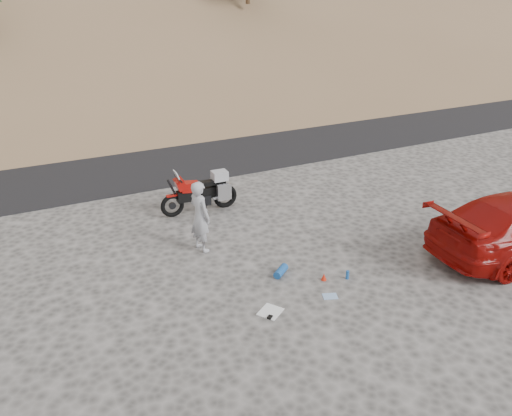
# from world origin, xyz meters

# --- Properties ---
(ground) EXTENTS (140.00, 140.00, 0.00)m
(ground) POSITION_xyz_m (0.00, 0.00, 0.00)
(ground) COLOR #43413E
(ground) RESTS_ON ground
(road) EXTENTS (120.00, 7.00, 0.05)m
(road) POSITION_xyz_m (0.00, 9.00, 0.00)
(road) COLOR black
(road) RESTS_ON ground
(motorcycle) EXTENTS (2.27, 0.67, 1.35)m
(motorcycle) POSITION_xyz_m (0.95, 3.34, 0.58)
(motorcycle) COLOR black
(motorcycle) RESTS_ON ground
(man) EXTENTS (0.58, 0.74, 1.78)m
(man) POSITION_xyz_m (0.09, 1.24, 0.00)
(man) COLOR #9D9CA2
(man) RESTS_ON ground
(gear_white_cloth) EXTENTS (0.60, 0.58, 0.02)m
(gear_white_cloth) POSITION_xyz_m (0.39, -1.78, 0.01)
(gear_white_cloth) COLOR white
(gear_white_cloth) RESTS_ON ground
(gear_blue_mat) EXTENTS (0.46, 0.41, 0.18)m
(gear_blue_mat) POSITION_xyz_m (1.25, -0.65, 0.09)
(gear_blue_mat) COLOR #184D95
(gear_blue_mat) RESTS_ON ground
(gear_bottle) EXTENTS (0.08, 0.08, 0.20)m
(gear_bottle) POSITION_xyz_m (2.49, -1.46, 0.10)
(gear_bottle) COLOR #184D95
(gear_bottle) RESTS_ON ground
(gear_funnel) EXTENTS (0.16, 0.16, 0.16)m
(gear_funnel) POSITION_xyz_m (1.99, -1.27, 0.08)
(gear_funnel) COLOR red
(gear_funnel) RESTS_ON ground
(gear_glove_b) EXTENTS (0.14, 0.14, 0.04)m
(gear_glove_b) POSITION_xyz_m (0.29, -1.95, 0.02)
(gear_glove_b) COLOR black
(gear_glove_b) RESTS_ON ground
(gear_blue_cloth) EXTENTS (0.36, 0.32, 0.01)m
(gear_blue_cloth) POSITION_xyz_m (1.76, -1.86, 0.01)
(gear_blue_cloth) COLOR #88A9D2
(gear_blue_cloth) RESTS_ON ground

